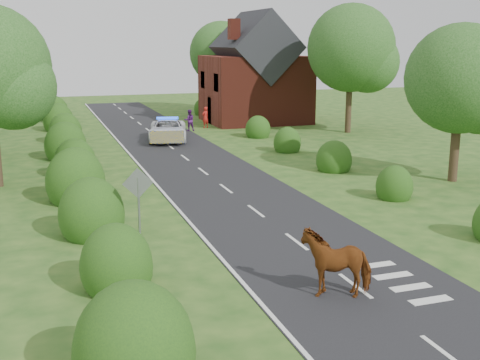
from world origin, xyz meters
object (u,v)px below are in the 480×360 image
object	(u,v)px
cow	(336,266)
pedestrian_purple	(189,120)
police_van	(168,130)
pedestrian_red	(205,117)
road_sign	(138,193)

from	to	relation	value
cow	pedestrian_purple	distance (m)	30.91
police_van	pedestrian_purple	bearing A→B (deg)	70.70
pedestrian_purple	cow	bearing A→B (deg)	87.51
cow	pedestrian_red	size ratio (longest dim) A/B	1.28
police_van	pedestrian_red	size ratio (longest dim) A/B	3.45
cow	police_van	bearing A→B (deg)	-166.57
cow	road_sign	bearing A→B (deg)	-129.28
road_sign	pedestrian_purple	distance (m)	25.80
pedestrian_purple	pedestrian_red	bearing A→B (deg)	-139.30
road_sign	pedestrian_purple	world-z (taller)	road_sign
cow	pedestrian_purple	size ratio (longest dim) A/B	1.31
pedestrian_red	pedestrian_purple	bearing A→B (deg)	10.12
police_van	cow	bearing A→B (deg)	-79.23
road_sign	cow	world-z (taller)	road_sign
pedestrian_red	police_van	bearing A→B (deg)	25.01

